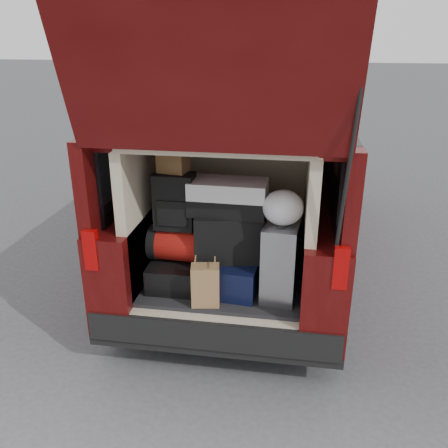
{
  "coord_description": "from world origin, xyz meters",
  "views": [
    {
      "loc": [
        0.54,
        -3.17,
        2.45
      ],
      "look_at": [
        0.0,
        0.2,
        1.06
      ],
      "focal_mm": 38.0,
      "sensor_mm": 36.0,
      "label": 1
    }
  ],
  "objects": [
    {
      "name": "grocery_sack_lower",
      "position": [
        -0.38,
        0.2,
        1.56
      ],
      "size": [
        0.24,
        0.21,
        0.19
      ],
      "primitive_type": "cube",
      "rotation": [
        0.0,
        0.0,
        -0.18
      ],
      "color": "brown",
      "rests_on": "backpack"
    },
    {
      "name": "black_soft_case",
      "position": [
        0.04,
        0.15,
        0.98
      ],
      "size": [
        0.56,
        0.39,
        0.37
      ],
      "primitive_type": "cube",
      "rotation": [
        0.0,
        0.0,
        0.17
      ],
      "color": "black",
      "rests_on": "navy_hardshell"
    },
    {
      "name": "red_duffel",
      "position": [
        -0.36,
        0.15,
        0.89
      ],
      "size": [
        0.44,
        0.3,
        0.27
      ],
      "primitive_type": "cube",
      "rotation": [
        0.0,
        0.0,
        -0.06
      ],
      "color": "#9F100E",
      "rests_on": "black_hardshell"
    },
    {
      "name": "backpack",
      "position": [
        -0.37,
        0.14,
        1.25
      ],
      "size": [
        0.31,
        0.19,
        0.44
      ],
      "primitive_type": "cube",
      "rotation": [
        0.0,
        0.0,
        -0.01
      ],
      "color": "black",
      "rests_on": "red_duffel"
    },
    {
      "name": "plastic_bag_right",
      "position": [
        0.46,
        0.04,
        1.28
      ],
      "size": [
        0.34,
        0.33,
        0.26
      ],
      "primitive_type": "ellipsoid",
      "rotation": [
        0.0,
        0.0,
        -0.18
      ],
      "color": "white",
      "rests_on": "silver_roller"
    },
    {
      "name": "twotone_duffel",
      "position": [
        0.04,
        0.16,
        1.29
      ],
      "size": [
        0.58,
        0.31,
        0.26
      ],
      "primitive_type": "cube",
      "rotation": [
        0.0,
        0.0,
        -0.02
      ],
      "color": "silver",
      "rests_on": "black_soft_case"
    },
    {
      "name": "kraft_bag",
      "position": [
        -0.08,
        -0.16,
        0.71
      ],
      "size": [
        0.23,
        0.16,
        0.32
      ],
      "primitive_type": "cube",
      "rotation": [
        0.0,
        0.0,
        0.17
      ],
      "color": "olive",
      "rests_on": "load_floor"
    },
    {
      "name": "minivan",
      "position": [
        0.0,
        1.86,
        0.91
      ],
      "size": [
        1.9,
        5.35,
        2.77
      ],
      "color": "black",
      "rests_on": "ground"
    },
    {
      "name": "navy_hardshell",
      "position": [
        0.07,
        0.15,
        0.67
      ],
      "size": [
        0.51,
        0.6,
        0.25
      ],
      "primitive_type": "cube",
      "rotation": [
        0.0,
        0.0,
        -0.08
      ],
      "color": "black",
      "rests_on": "load_floor"
    },
    {
      "name": "load_floor",
      "position": [
        0.0,
        0.28,
        0.28
      ],
      "size": [
        1.24,
        1.05,
        0.55
      ],
      "primitive_type": "cube",
      "color": "black",
      "rests_on": "ground"
    },
    {
      "name": "ground",
      "position": [
        0.0,
        0.0,
        0.0
      ],
      "size": [
        80.0,
        80.0,
        0.0
      ],
      "primitive_type": "plane",
      "color": "#3E3E41",
      "rests_on": "ground"
    },
    {
      "name": "black_hardshell",
      "position": [
        -0.38,
        0.13,
        0.65
      ],
      "size": [
        0.38,
        0.52,
        0.2
      ],
      "primitive_type": "cube",
      "rotation": [
        0.0,
        0.0,
        0.02
      ],
      "color": "black",
      "rests_on": "load_floor"
    },
    {
      "name": "silver_roller",
      "position": [
        0.46,
        0.06,
        0.85
      ],
      "size": [
        0.28,
        0.42,
        0.6
      ],
      "primitive_type": "cube",
      "rotation": [
        0.0,
        0.0,
        -0.09
      ],
      "color": "silver",
      "rests_on": "load_floor"
    }
  ]
}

